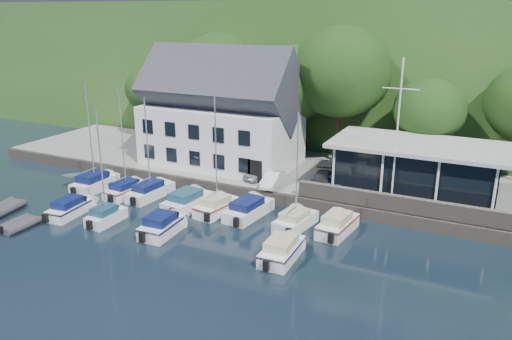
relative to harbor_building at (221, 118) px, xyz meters
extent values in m
plane|color=black|center=(7.00, -16.50, -5.35)|extent=(180.00, 180.00, 0.00)
cube|color=gray|center=(7.00, 1.00, -4.85)|extent=(60.00, 13.00, 1.00)
cube|color=#665C51|center=(7.00, -5.50, -4.85)|extent=(60.00, 0.30, 1.00)
cube|color=#315A22|center=(7.00, 45.50, 2.65)|extent=(160.00, 75.00, 16.00)
cube|color=#525C2E|center=(15.00, 53.50, 10.80)|extent=(50.00, 30.00, 0.30)
cube|color=#665C51|center=(19.00, -5.10, -3.75)|extent=(18.00, 0.50, 1.20)
imported|color=silver|center=(5.42, -2.80, -3.76)|extent=(2.29, 3.72, 1.18)
imported|color=silver|center=(7.16, -4.07, -3.76)|extent=(1.62, 3.67, 1.17)
imported|color=#303035|center=(10.97, -2.73, -3.74)|extent=(2.43, 4.47, 1.23)
imported|color=navy|center=(12.08, -2.83, -3.73)|extent=(1.60, 3.67, 1.23)
camera|label=1|loc=(23.18, -39.94, 9.60)|focal=35.00mm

